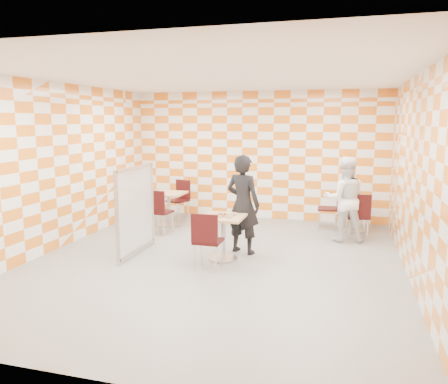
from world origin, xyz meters
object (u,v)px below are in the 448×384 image
object	(u,v)px
second_table	(353,208)
chair_empty_near	(158,208)
chair_second_front	(359,213)
sport_bottle	(346,192)
chair_second_side	(333,205)
main_table	(223,230)
man_dark	(243,204)
soda_bottle	(358,192)
chair_empty_far	(180,196)
chair_main_front	(207,237)
partition	(136,210)
empty_table	(169,203)
man_white	(345,199)

from	to	relation	value
second_table	chair_empty_near	xyz separation A→B (m)	(-3.86, -1.32, 0.04)
chair_second_front	sport_bottle	distance (m)	0.82
chair_second_side	chair_empty_near	xyz separation A→B (m)	(-3.43, -1.37, 0.00)
main_table	chair_second_front	distance (m)	2.90
main_table	man_dark	distance (m)	0.63
sport_bottle	soda_bottle	xyz separation A→B (m)	(0.23, -0.02, 0.01)
second_table	sport_bottle	size ratio (longest dim) A/B	3.75
second_table	chair_empty_near	size ratio (longest dim) A/B	0.81
second_table	chair_empty_far	bearing A→B (deg)	177.83
chair_main_front	chair_empty_far	world-z (taller)	same
chair_second_front	partition	bearing A→B (deg)	-152.14
empty_table	chair_second_side	xyz separation A→B (m)	(3.51, 0.64, 0.04)
soda_bottle	man_dark	bearing A→B (deg)	-133.01
chair_second_side	sport_bottle	world-z (taller)	sport_bottle
chair_main_front	partition	distance (m)	1.56
chair_second_front	sport_bottle	xyz separation A→B (m)	(-0.25, 0.72, 0.29)
chair_empty_far	soda_bottle	bearing A→B (deg)	-1.82
empty_table	chair_main_front	bearing A→B (deg)	-56.41
chair_main_front	sport_bottle	world-z (taller)	sport_bottle
empty_table	chair_main_front	world-z (taller)	chair_main_front
man_white	chair_empty_near	bearing A→B (deg)	-1.44
partition	soda_bottle	xyz separation A→B (m)	(3.74, 2.69, 0.06)
chair_second_side	empty_table	bearing A→B (deg)	-169.72
main_table	man_white	world-z (taller)	man_white
partition	soda_bottle	bearing A→B (deg)	35.71
main_table	soda_bottle	bearing A→B (deg)	49.50
main_table	man_white	size ratio (longest dim) A/B	0.46
chair_second_front	man_dark	size ratio (longest dim) A/B	0.53
man_dark	man_white	size ratio (longest dim) A/B	1.06
chair_second_front	chair_empty_near	distance (m)	3.99
main_table	partition	xyz separation A→B (m)	(-1.54, -0.11, 0.28)
chair_empty_near	sport_bottle	xyz separation A→B (m)	(3.69, 1.37, 0.29)
second_table	soda_bottle	distance (m)	0.35
chair_empty_far	second_table	bearing A→B (deg)	-2.17
soda_bottle	sport_bottle	bearing A→B (deg)	174.64
chair_empty_far	soda_bottle	world-z (taller)	soda_bottle
chair_second_front	second_table	bearing A→B (deg)	97.11
man_dark	soda_bottle	world-z (taller)	man_dark
chair_second_side	chair_empty_far	distance (m)	3.52
sport_bottle	soda_bottle	distance (m)	0.23
main_table	sport_bottle	world-z (taller)	sport_bottle
chair_empty_far	partition	bearing A→B (deg)	-84.42
main_table	empty_table	bearing A→B (deg)	132.60
chair_empty_far	sport_bottle	size ratio (longest dim) A/B	4.62
man_dark	second_table	bearing A→B (deg)	-114.68
main_table	chair_empty_far	distance (m)	3.26
partition	chair_second_side	bearing A→B (deg)	39.97
empty_table	man_white	world-z (taller)	man_white
second_table	chair_second_side	size ratio (longest dim) A/B	0.81
man_dark	soda_bottle	xyz separation A→B (m)	(1.97, 2.11, -0.02)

